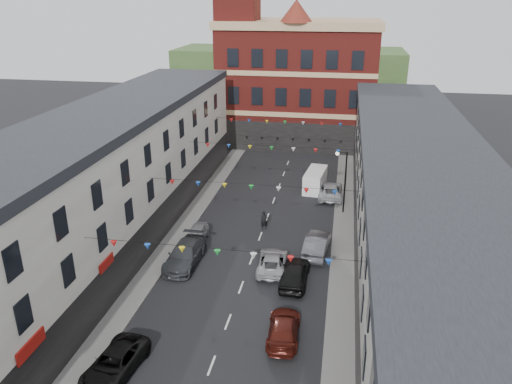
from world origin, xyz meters
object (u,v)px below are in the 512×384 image
Objects in this scene: street_lamp at (343,174)px; white_van at (315,180)px; car_right_e at (317,244)px; car_right_f at (330,191)px; car_right_c at (284,328)px; car_left_d at (185,254)px; car_right_d at (295,273)px; car_left_e at (197,234)px; pedestrian at (264,220)px; car_left_c at (115,364)px; moving_car at (273,262)px.

white_van is at bearing 115.35° from street_lamp.
car_right_e is 11.97m from car_right_f.
street_lamp is 19.39m from car_right_c.
car_right_d is (8.41, -1.25, -0.00)m from car_left_d.
car_right_c is 0.93× the size of car_right_e.
car_right_f reaches higher than car_left_e.
pedestrian is at bearing -102.69° from white_van.
car_right_e is at bearing -57.00° from pedestrian.
car_right_d reaches higher than car_right_f.
car_left_c is 1.05× the size of car_right_c.
white_van is 2.73× the size of pedestrian.
street_lamp is 3.54× the size of pedestrian.
moving_car is at bearing -96.28° from pedestrian.
street_lamp is at bearing -57.79° from white_van.
pedestrian reaches higher than car_right_e.
car_left_d is at bearing 96.29° from car_left_c.
car_right_e is at bearing -138.24° from moving_car.
car_left_d is at bearing -43.67° from car_right_c.
car_left_e is 9.85m from car_right_e.
car_right_c is 0.99× the size of moving_car.
car_right_d is at bearing -103.02° from street_lamp.
car_left_e is 7.57m from moving_car.
street_lamp is 8.48m from pedestrian.
moving_car is (6.77, -3.37, -0.00)m from car_left_e.
car_left_d is at bearing -0.35° from moving_car.
car_right_f is (-1.10, 3.87, -3.20)m from street_lamp.
car_right_f is 1.10× the size of white_van.
car_right_c is 24.69m from white_van.
white_van is at bearing 52.96° from car_left_e.
street_lamp is 1.33× the size of car_right_c.
car_left_c is 1.02× the size of car_right_d.
car_right_e is 5.90m from pedestrian.
car_left_e is 0.83× the size of car_right_c.
street_lamp reaches higher than car_right_c.
car_right_c is at bearing -97.00° from pedestrian.
pedestrian is (5.04, 18.91, 0.19)m from car_left_c.
car_right_f is (10.26, 15.38, -0.09)m from car_left_d.
car_right_c is 6.12m from car_right_d.
white_van is (-1.07, 13.89, 0.22)m from car_right_e.
car_right_c is (-2.95, -18.88, -3.25)m from street_lamp.
pedestrian reaches higher than moving_car.
car_right_f is 2.56m from white_van.
car_right_e is (1.27, 4.67, 0.01)m from car_right_d.
car_left_d is 3.23× the size of pedestrian.
car_right_c reaches higher than car_left_e.
car_left_e is (-0.16, 3.72, -0.16)m from car_left_d.
car_left_c reaches higher than car_right_c.
street_lamp is 14.29m from car_left_e.
car_right_e is 2.87× the size of pedestrian.
car_right_f is (10.43, 11.67, 0.07)m from car_left_e.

